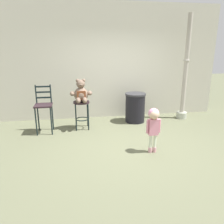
{
  "coord_description": "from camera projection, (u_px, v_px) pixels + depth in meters",
  "views": [
    {
      "loc": [
        -1.03,
        -4.09,
        1.98
      ],
      "look_at": [
        -0.24,
        0.58,
        0.6
      ],
      "focal_mm": 35.35,
      "sensor_mm": 36.0,
      "label": 1
    }
  ],
  "objects": [
    {
      "name": "ground_plane",
      "position": [
        128.0,
        147.0,
        4.59
      ],
      "size": [
        24.0,
        24.0,
        0.0
      ],
      "primitive_type": "plane",
      "color": "#5B5E45"
    },
    {
      "name": "building_wall",
      "position": [
        110.0,
        62.0,
        6.34
      ],
      "size": [
        6.34,
        0.3,
        3.18
      ],
      "primitive_type": "cube",
      "color": "beige",
      "rests_on": "ground_plane"
    },
    {
      "name": "bar_stool_with_teddy",
      "position": [
        82.0,
        109.0,
        5.51
      ],
      "size": [
        0.4,
        0.4,
        0.71
      ],
      "color": "black",
      "rests_on": "ground_plane"
    },
    {
      "name": "teddy_bear",
      "position": [
        81.0,
        94.0,
        5.37
      ],
      "size": [
        0.54,
        0.49,
        0.56
      ],
      "color": "brown",
      "rests_on": "bar_stool_with_teddy"
    },
    {
      "name": "child_walking",
      "position": [
        154.0,
        121.0,
        4.19
      ],
      "size": [
        0.28,
        0.23,
        0.89
      ],
      "rotation": [
        0.0,
        0.0,
        1.66
      ],
      "color": "#CC9099",
      "rests_on": "ground_plane"
    },
    {
      "name": "trash_bin",
      "position": [
        135.0,
        107.0,
        6.06
      ],
      "size": [
        0.56,
        0.56,
        0.8
      ],
      "color": "black",
      "rests_on": "ground_plane"
    },
    {
      "name": "lamppost",
      "position": [
        185.0,
        79.0,
        6.16
      ],
      "size": [
        0.29,
        0.29,
        2.86
      ],
      "color": "#ACB19E",
      "rests_on": "ground_plane"
    },
    {
      "name": "bar_chair_empty",
      "position": [
        44.0,
        107.0,
        5.22
      ],
      "size": [
        0.4,
        0.4,
        1.14
      ],
      "color": "black",
      "rests_on": "ground_plane"
    }
  ]
}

